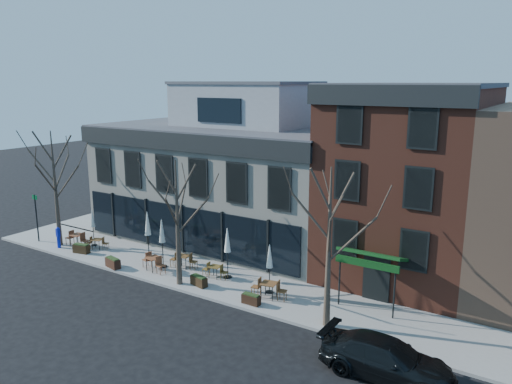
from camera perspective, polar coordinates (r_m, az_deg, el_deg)
The scene contains 26 objects.
ground at distance 33.43m, azimuth -8.19°, elevation -7.27°, with size 120.00×120.00×0.00m, color black.
sidewalk_front at distance 29.91m, azimuth -6.12°, elevation -9.49°, with size 33.50×4.70×0.15m, color gray.
sidewalk_side at distance 45.05m, azimuth -14.09°, elevation -2.21°, with size 4.50×12.00×0.15m, color gray.
corner_building at distance 36.00m, azimuth -3.07°, elevation 2.07°, with size 18.39×10.39×11.10m.
red_brick_building at distance 30.20m, azimuth 17.17°, elevation 1.25°, with size 8.20×11.78×11.18m.
tree_corner at distance 36.37m, azimuth -21.95°, elevation 0.51°, with size 3.93×3.98×7.92m.
tree_mid at distance 27.59m, azimuth -8.96°, elevation -3.32°, with size 3.50×3.55×7.04m.
tree_right at distance 22.79m, azimuth 8.35°, elevation -6.12°, with size 3.72×3.77×7.48m.
sign_pole at distance 38.32m, azimuth -23.81°, elevation -2.41°, with size 0.50×0.10×3.40m.
parked_sedan at distance 20.96m, azimuth 14.69°, elevation -17.98°, with size 2.13×5.25×1.52m, color black.
call_box at distance 36.58m, azimuth -21.66°, elevation -4.77°, with size 0.29×0.29×1.48m.
cafe_set_0 at distance 36.49m, azimuth -19.75°, elevation -5.06°, with size 2.01×0.85×1.05m.
cafe_set_1 at distance 35.54m, azimuth -17.69°, elevation -5.55°, with size 1.61×1.03×0.84m.
cafe_set_2 at distance 30.74m, azimuth -11.61°, elevation -7.86°, with size 2.00×0.92×1.02m.
cafe_set_3 at distance 30.89m, azimuth -8.27°, elevation -7.71°, with size 1.84×0.86×0.94m.
cafe_set_4 at distance 29.23m, azimuth -4.70°, elevation -8.92°, with size 1.65×0.72×0.85m.
cafe_set_5 at distance 26.53m, azimuth 1.48°, elevation -10.97°, with size 2.00×0.91×1.03m.
umbrella_0 at distance 35.98m, azimuth -18.18°, elevation -3.08°, with size 0.41×0.41×2.56m.
umbrella_1 at distance 32.04m, azimuth -12.28°, elevation -3.84°, with size 0.51×0.51×3.16m.
umbrella_2 at distance 30.71m, azimuth -10.70°, elevation -4.70°, with size 0.48×0.48×3.01m.
umbrella_3 at distance 28.62m, azimuth -3.29°, elevation -5.84°, with size 0.48×0.48×2.97m.
umbrella_4 at distance 26.68m, azimuth 1.56°, elevation -7.64°, with size 0.43×0.43×2.70m.
planter_0 at distance 35.11m, azimuth -19.34°, elevation -6.11°, with size 1.17×0.66×0.62m.
planter_1 at distance 31.89m, azimuth -16.04°, elevation -7.76°, with size 1.18×0.67×0.62m.
planter_2 at distance 28.28m, azimuth -6.54°, elevation -10.04°, with size 1.10×0.62×0.58m.
planter_3 at distance 25.97m, azimuth -0.56°, elevation -12.13°, with size 0.98×0.40×0.55m.
Camera 1 is at (20.76, -23.66, 11.27)m, focal length 35.00 mm.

